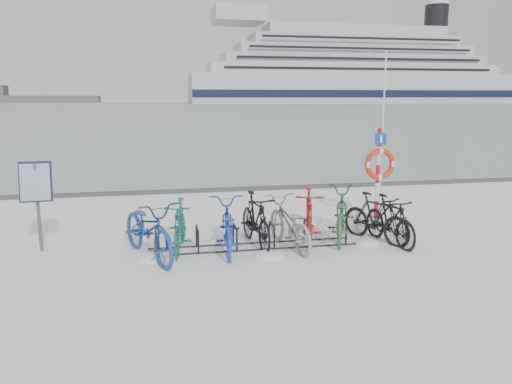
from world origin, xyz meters
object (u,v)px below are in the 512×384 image
at_px(info_board, 36,187).
at_px(lifebuoy_station, 380,164).
at_px(bike_rack, 254,238).
at_px(cruise_ferry, 350,74).

xyz_separation_m(info_board, lifebuoy_station, (7.31, 1.19, 0.08)).
distance_m(bike_rack, info_board, 4.14).
relative_size(info_board, cruise_ferry, 0.01).
relative_size(bike_rack, info_board, 2.35).
xyz_separation_m(info_board, cruise_ferry, (90.11, 211.69, 12.05)).
bearing_deg(cruise_ferry, info_board, -113.06).
relative_size(lifebuoy_station, cruise_ferry, 0.03).
relative_size(info_board, lifebuoy_station, 0.44).
distance_m(info_board, cruise_ferry, 230.39).
xyz_separation_m(bike_rack, cruise_ferry, (86.14, 212.21, 13.10)).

